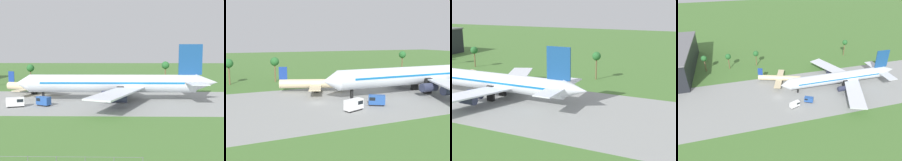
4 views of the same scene
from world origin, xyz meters
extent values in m
plane|color=#477233|center=(0.00, 0.00, 0.00)|extent=(600.00, 600.00, 0.00)
cube|color=gray|center=(0.00, 0.00, 0.01)|extent=(320.00, 44.00, 0.02)
cylinder|color=silver|center=(34.65, 1.40, 5.80)|extent=(55.77, 5.97, 5.97)
cone|color=silver|center=(4.38, 1.40, 5.80)|extent=(4.77, 5.85, 5.85)
cone|color=silver|center=(66.26, 1.40, 6.25)|extent=(7.46, 5.67, 5.67)
cube|color=#146BB7|center=(34.65, 1.40, 6.25)|extent=(47.40, 6.09, 0.60)
cube|color=navy|center=(60.74, 1.40, 13.86)|extent=(7.76, 0.50, 10.15)
cube|color=silver|center=(61.04, 1.40, 6.70)|extent=(5.37, 23.87, 0.30)
cube|color=silver|center=(36.61, -12.76, 4.76)|extent=(17.80, 29.16, 0.44)
cube|color=silver|center=(36.61, 15.56, 4.76)|extent=(17.80, 29.16, 0.44)
cylinder|color=#2D334C|center=(34.20, -5.76, 3.02)|extent=(5.37, 2.69, 2.69)
cylinder|color=#2D334C|center=(36.61, -11.73, 3.02)|extent=(5.37, 2.69, 2.69)
cylinder|color=#2D334C|center=(34.20, 8.56, 3.02)|extent=(5.37, 2.69, 2.69)
cylinder|color=#2D334C|center=(36.61, 14.53, 3.02)|extent=(5.37, 2.69, 2.69)
cube|color=black|center=(11.23, 1.40, 2.60)|extent=(0.70, 0.90, 5.21)
cube|color=black|center=(37.44, -1.88, 2.60)|extent=(2.40, 1.20, 5.21)
cube|color=black|center=(37.44, 4.68, 2.60)|extent=(2.40, 1.20, 5.21)
cylinder|color=beige|center=(4.28, 14.89, 2.87)|extent=(23.91, 11.04, 3.02)
cube|color=navy|center=(-6.02, 18.58, 6.50)|extent=(2.64, 1.14, 4.23)
cube|color=beige|center=(4.28, 14.89, 2.57)|extent=(10.79, 21.83, 0.24)
cube|color=black|center=(4.28, 14.89, 1.44)|extent=(2.05, 2.97, 2.87)
cube|color=black|center=(6.01, -10.63, 0.20)|extent=(4.73, 3.15, 0.40)
cube|color=white|center=(6.01, -10.63, 1.67)|extent=(5.52, 3.60, 2.54)
cube|color=black|center=(7.35, -10.16, 2.05)|extent=(2.38, 2.52, 0.90)
cube|color=black|center=(13.97, -8.50, 0.20)|extent=(4.14, 3.39, 0.40)
cube|color=#234C99|center=(13.97, -8.50, 1.62)|extent=(4.82, 3.88, 2.45)
cube|color=black|center=(12.91, -7.91, 1.99)|extent=(2.34, 2.53, 0.90)
cylinder|color=brown|center=(59.31, 41.23, 4.70)|extent=(0.56, 0.56, 9.40)
sphere|color=#28662D|center=(59.31, 41.23, 10.00)|extent=(3.60, 3.60, 3.60)
cylinder|color=brown|center=(-5.30, 41.23, 3.99)|extent=(0.56, 0.56, 7.99)
sphere|color=#28662D|center=(-5.30, 41.23, 8.59)|extent=(3.60, 3.60, 3.60)
camera|label=1|loc=(36.44, -92.38, 16.64)|focal=45.00mm
camera|label=2|loc=(-20.82, -64.81, 17.55)|focal=40.00mm
camera|label=3|loc=(100.35, -81.50, 31.37)|focal=50.00mm
camera|label=4|loc=(-19.54, -93.02, 63.94)|focal=35.00mm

